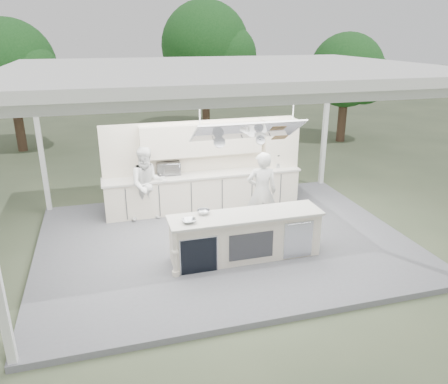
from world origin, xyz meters
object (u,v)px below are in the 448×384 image
object	(u,v)px
sous_chef	(148,184)
demo_island	(245,236)
back_counter	(204,191)
head_chef	(262,192)

from	to	relation	value
sous_chef	demo_island	bearing A→B (deg)	-58.29
back_counter	sous_chef	xyz separation A→B (m)	(-1.46, -0.35, 0.43)
back_counter	sous_chef	distance (m)	1.56
back_counter	sous_chef	world-z (taller)	sous_chef
demo_island	sous_chef	distance (m)	2.99
back_counter	head_chef	size ratio (longest dim) A/B	2.71
demo_island	back_counter	world-z (taller)	same
back_counter	head_chef	world-z (taller)	head_chef
demo_island	head_chef	world-z (taller)	head_chef
sous_chef	head_chef	bearing A→B (deg)	-30.30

